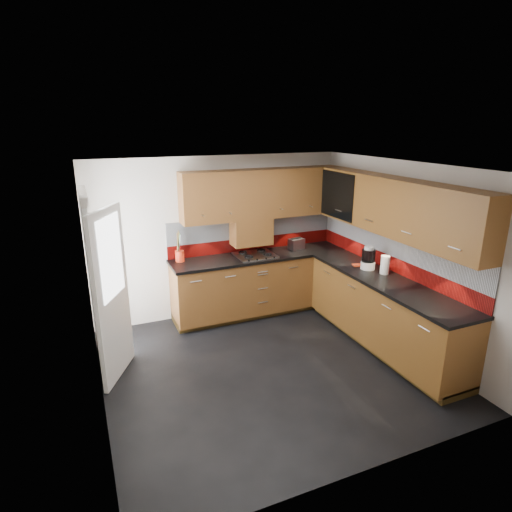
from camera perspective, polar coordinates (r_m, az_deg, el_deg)
name	(u,v)px	position (r m, az deg, el deg)	size (l,w,h in m)	color
room	(270,249)	(4.76, 1.84, 0.91)	(4.00, 3.80, 2.64)	black
base_cabinets	(316,299)	(6.20, 7.95, -5.68)	(2.70, 3.20, 0.95)	#553213
countertop	(317,267)	(6.01, 8.10, -1.51)	(2.72, 3.22, 0.04)	black
backsplash	(323,242)	(6.22, 8.92, 1.90)	(2.70, 3.20, 0.54)	maroon
upper_cabinets	(328,200)	(5.93, 9.57, 7.36)	(2.50, 3.20, 0.72)	#553213
extractor_hood	(251,231)	(6.44, -0.66, 3.31)	(0.60, 0.33, 0.40)	#553213
glass_cabinet	(346,193)	(6.43, 11.87, 8.23)	(0.32, 0.80, 0.66)	black
back_door	(101,288)	(5.22, -19.98, -4.09)	(0.42, 1.19, 2.04)	white
gas_hob	(255,255)	(6.38, -0.08, 0.14)	(0.58, 0.51, 0.05)	silver
utensil_pot	(180,255)	(6.21, -10.15, 0.16)	(0.13, 0.13, 0.45)	red
toaster	(296,244)	(6.75, 5.40, 1.64)	(0.26, 0.19, 0.17)	silver
food_processor	(368,259)	(5.98, 14.75, -0.36)	(0.19, 0.19, 0.32)	white
paper_towel	(385,265)	(5.86, 16.82, -1.14)	(0.12, 0.12, 0.25)	white
orange_cloth	(358,265)	(6.12, 13.40, -1.20)	(0.13, 0.11, 0.01)	red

